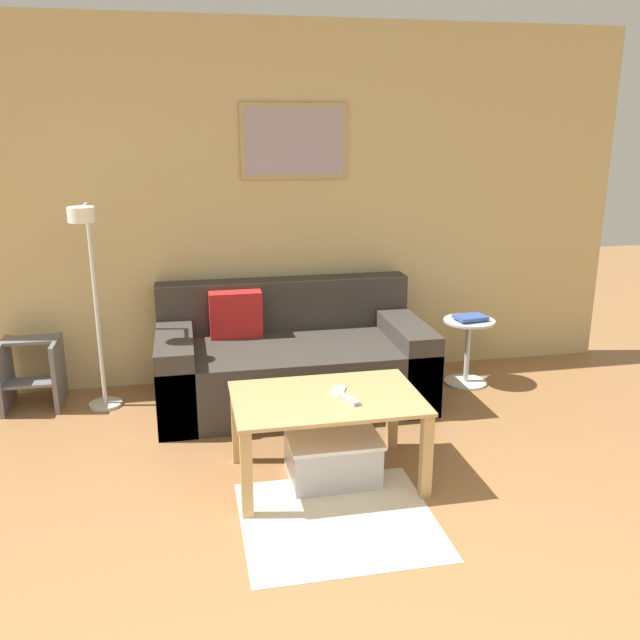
{
  "coord_description": "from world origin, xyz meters",
  "views": [
    {
      "loc": [
        -0.5,
        -1.4,
        1.86
      ],
      "look_at": [
        0.2,
        2.0,
        0.85
      ],
      "focal_mm": 38.0,
      "sensor_mm": 36.0,
      "label": 1
    }
  ],
  "objects": [
    {
      "name": "wall_back",
      "position": [
        0.0,
        3.48,
        1.28
      ],
      "size": [
        5.6,
        0.09,
        2.55
      ],
      "color": "tan",
      "rests_on": "ground_plane"
    },
    {
      "name": "area_rug",
      "position": [
        0.17,
        1.42,
        0.0
      ],
      "size": [
        0.94,
        0.87,
        0.01
      ],
      "primitive_type": "cube",
      "color": "beige",
      "rests_on": "ground_plane"
    },
    {
      "name": "couch",
      "position": [
        0.19,
        2.97,
        0.28
      ],
      "size": [
        1.81,
        0.96,
        0.78
      ],
      "color": "#38332D",
      "rests_on": "ground_plane"
    },
    {
      "name": "coffee_table",
      "position": [
        0.2,
        1.83,
        0.39
      ],
      "size": [
        0.99,
        0.65,
        0.48
      ],
      "color": "tan",
      "rests_on": "ground_plane"
    },
    {
      "name": "storage_bin",
      "position": [
        0.23,
        1.83,
        0.13
      ],
      "size": [
        0.49,
        0.41,
        0.25
      ],
      "color": "#B2B2B7",
      "rests_on": "ground_plane"
    },
    {
      "name": "floor_lamp",
      "position": [
        -1.08,
        2.95,
        0.9
      ],
      "size": [
        0.22,
        0.47,
        1.39
      ],
      "color": "silver",
      "rests_on": "ground_plane"
    },
    {
      "name": "side_table",
      "position": [
        1.5,
        3.0,
        0.3
      ],
      "size": [
        0.37,
        0.37,
        0.49
      ],
      "color": "silver",
      "rests_on": "ground_plane"
    },
    {
      "name": "book_stack",
      "position": [
        1.51,
        2.98,
        0.51
      ],
      "size": [
        0.24,
        0.19,
        0.04
      ],
      "color": "#335199",
      "rests_on": "side_table"
    },
    {
      "name": "remote_control",
      "position": [
        0.3,
        1.75,
        0.49
      ],
      "size": [
        0.09,
        0.15,
        0.02
      ],
      "primitive_type": "cube",
      "rotation": [
        0.0,
        0.0,
        0.37
      ],
      "color": "#99999E",
      "rests_on": "coffee_table"
    },
    {
      "name": "cell_phone",
      "position": [
        0.27,
        1.88,
        0.48
      ],
      "size": [
        0.12,
        0.15,
        0.01
      ],
      "primitive_type": "cube",
      "rotation": [
        0.0,
        0.0,
        -0.41
      ],
      "color": "silver",
      "rests_on": "coffee_table"
    },
    {
      "name": "step_stool",
      "position": [
        -1.55,
        3.19,
        0.25
      ],
      "size": [
        0.37,
        0.39,
        0.46
      ],
      "color": "slate",
      "rests_on": "ground_plane"
    }
  ]
}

